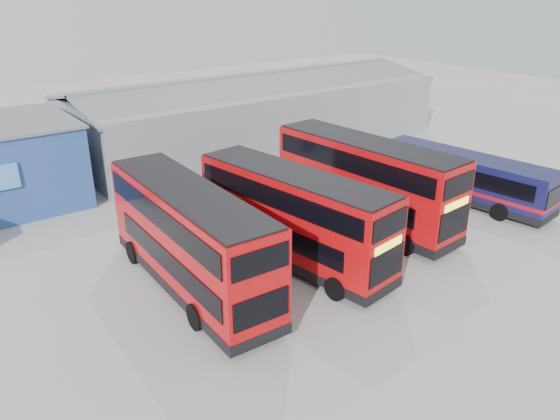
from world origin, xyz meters
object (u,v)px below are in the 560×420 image
(maintenance_shed, at_px, (256,113))
(double_decker_centre, at_px, (294,218))
(double_decker_right, at_px, (365,183))
(double_decker_left, at_px, (190,241))
(single_decker_blue, at_px, (464,178))

(maintenance_shed, relative_size, double_decker_centre, 2.73)
(maintenance_shed, xyz_separation_m, double_decker_right, (-4.56, -17.44, -0.17))
(double_decker_left, relative_size, single_decker_blue, 1.02)
(single_decker_blue, bearing_deg, double_decker_centre, -6.64)
(double_decker_left, relative_size, double_decker_centre, 1.03)
(double_decker_centre, bearing_deg, double_decker_right, 3.43)
(double_decker_left, bearing_deg, maintenance_shed, -129.43)
(double_decker_centre, relative_size, double_decker_right, 0.95)
(double_decker_left, distance_m, double_decker_centre, 5.28)
(double_decker_left, distance_m, single_decker_blue, 18.76)
(single_decker_blue, bearing_deg, double_decker_right, -15.93)
(maintenance_shed, relative_size, double_decker_right, 2.60)
(double_decker_left, bearing_deg, double_decker_right, -175.14)
(maintenance_shed, xyz_separation_m, single_decker_blue, (2.91, -18.68, -1.12))
(maintenance_shed, distance_m, double_decker_left, 24.00)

